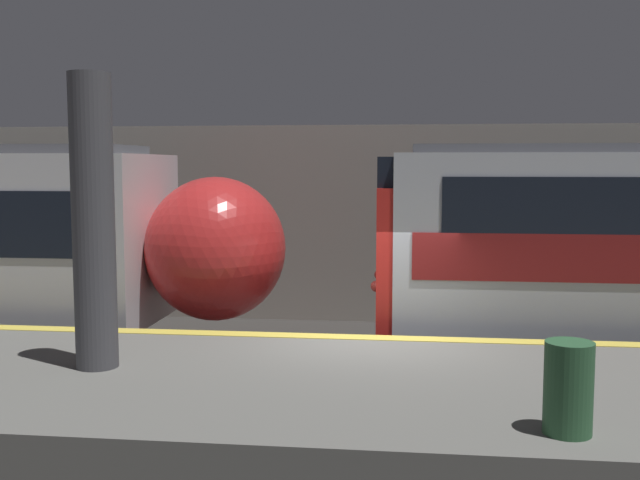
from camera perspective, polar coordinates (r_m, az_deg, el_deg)
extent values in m
plane|color=#33302D|center=(11.11, 3.93, -12.64)|extent=(120.00, 120.00, 0.00)
cube|color=slate|center=(8.89, 3.22, -13.78)|extent=(40.00, 4.34, 1.07)
cube|color=#EAD14C|center=(10.67, 3.93, -7.42)|extent=(40.00, 0.30, 0.01)
cube|color=#9E998E|center=(16.64, 5.05, 1.20)|extent=(50.00, 0.15, 4.38)
cylinder|color=#47474C|center=(9.27, -16.88, 1.29)|extent=(0.50, 0.50, 3.51)
ellipsoid|color=red|center=(13.10, -7.95, -0.65)|extent=(2.42, 2.58, 2.49)
sphere|color=#F2EFCC|center=(12.94, -3.84, -2.67)|extent=(0.20, 0.20, 0.20)
cube|color=red|center=(12.68, 5.14, -1.23)|extent=(0.25, 2.75, 2.37)
cube|color=black|center=(12.59, 5.19, 4.13)|extent=(0.25, 2.47, 0.95)
sphere|color=#EA4C42|center=(12.12, 4.30, -3.53)|extent=(0.18, 0.18, 0.18)
sphere|color=#EA4C42|center=(13.37, 4.54, -2.66)|extent=(0.18, 0.18, 0.18)
cylinder|color=#2D5B38|center=(7.25, 18.40, -10.65)|extent=(0.44, 0.44, 0.85)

